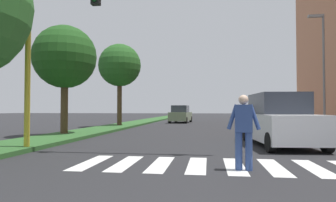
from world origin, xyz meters
name	(u,v)px	position (x,y,z in m)	size (l,w,h in m)	color
ground_plane	(210,123)	(0.00, 30.00, 0.00)	(140.00, 140.00, 0.00)	#262628
crosswalk	(216,165)	(0.00, 6.67, 0.00)	(6.75, 2.20, 0.01)	silver
median_strip	(139,122)	(-6.98, 28.00, 0.07)	(2.45, 64.00, 0.15)	#2D5B28
tree_mid	(65,57)	(-7.42, 13.54, 4.01)	(3.19, 3.19, 5.49)	#4C3823
tree_far	(120,66)	(-6.99, 21.49, 4.74)	(3.28, 3.28, 6.27)	#4C3823
sidewalk_right	(297,123)	(7.86, 28.00, 0.07)	(3.00, 64.00, 0.15)	#9E9991
traffic_light_gantry	(93,17)	(-3.82, 8.34, 4.32)	(7.83, 0.30, 6.00)	gold
street_lamp_right	(322,60)	(7.26, 19.98, 4.59)	(1.02, 0.24, 7.50)	slate
pedestrian_performer	(244,128)	(0.61, 6.20, 0.93)	(0.75, 0.27, 1.69)	#334C8C
suv_crossing	(279,121)	(2.47, 11.04, 0.93)	(2.31, 4.74, 1.97)	silver
sedan_midblock	(181,115)	(-3.01, 29.61, 0.81)	(2.14, 4.44, 1.76)	gray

